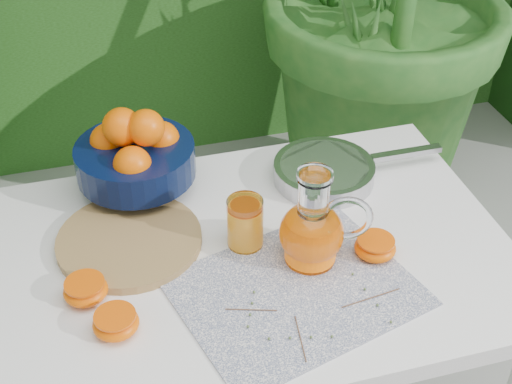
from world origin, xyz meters
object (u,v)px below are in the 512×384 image
object	(u,v)px
cutting_board	(129,240)
saute_pan	(325,171)
white_table	(259,279)
juice_pitcher	(313,230)
fruit_bowl	(135,153)

from	to	relation	value
cutting_board	saute_pan	xyz separation A→B (m)	(0.45, 0.10, 0.01)
cutting_board	white_table	bearing A→B (deg)	-19.55
juice_pitcher	saute_pan	distance (m)	0.27
cutting_board	juice_pitcher	distance (m)	0.37
cutting_board	juice_pitcher	size ratio (longest dim) A/B	1.41
fruit_bowl	juice_pitcher	bearing A→B (deg)	-48.01
white_table	fruit_bowl	size ratio (longest dim) A/B	3.33
cutting_board	saute_pan	bearing A→B (deg)	12.69
fruit_bowl	saute_pan	xyz separation A→B (m)	(0.41, -0.08, -0.07)
white_table	cutting_board	distance (m)	0.27
white_table	saute_pan	distance (m)	0.30
white_table	saute_pan	size ratio (longest dim) A/B	2.53
cutting_board	fruit_bowl	world-z (taller)	fruit_bowl
cutting_board	juice_pitcher	xyz separation A→B (m)	(0.34, -0.14, 0.07)
cutting_board	saute_pan	world-z (taller)	saute_pan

